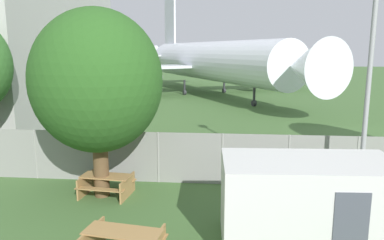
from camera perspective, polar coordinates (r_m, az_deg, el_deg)
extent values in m
cylinder|color=gray|center=(16.67, -22.73, -4.83)|extent=(0.07, 0.07, 2.05)
cylinder|color=gray|center=(15.65, -14.43, -5.30)|extent=(0.07, 0.07, 2.05)
cylinder|color=gray|center=(15.00, -5.18, -5.70)|extent=(0.07, 0.07, 2.05)
cylinder|color=gray|center=(14.76, 4.63, -5.96)|extent=(0.07, 0.07, 2.05)
cylinder|color=gray|center=(14.96, 14.48, -6.05)|extent=(0.07, 0.07, 2.05)
cylinder|color=gray|center=(15.58, 23.81, -5.96)|extent=(0.07, 0.07, 2.05)
cube|color=gray|center=(14.76, 4.63, -5.96)|extent=(56.00, 0.01, 2.05)
cylinder|color=white|center=(43.72, 2.80, 8.98)|extent=(17.76, 27.83, 4.39)
cone|color=white|center=(29.52, 17.32, 7.71)|extent=(5.95, 5.95, 4.39)
cone|color=white|center=(59.83, -4.57, 9.40)|extent=(6.08, 6.70, 3.95)
cube|color=white|center=(49.43, 11.33, 8.21)|extent=(13.77, 8.42, 0.30)
cylinder|color=#939399|center=(48.73, 9.08, 6.91)|extent=(3.61, 4.41, 1.98)
cube|color=white|center=(42.11, -9.02, 7.90)|extent=(13.03, 11.10, 0.30)
cylinder|color=#939399|center=(43.08, -6.54, 6.50)|extent=(3.61, 4.41, 1.98)
cube|color=white|center=(56.35, -3.37, 14.92)|extent=(2.09, 3.59, 6.58)
cube|color=white|center=(55.99, -3.23, 9.78)|extent=(10.16, 7.68, 0.20)
cylinder|color=#2D2D33|center=(35.66, 9.45, 3.50)|extent=(0.24, 0.24, 1.78)
cylinder|color=#2D2D33|center=(35.74, 9.42, 2.53)|extent=(0.53, 0.64, 0.56)
cylinder|color=#2D2D33|center=(46.41, 4.91, 5.23)|extent=(0.24, 0.24, 1.78)
cylinder|color=#2D2D33|center=(46.47, 4.90, 4.48)|extent=(0.53, 0.64, 0.56)
cylinder|color=#2D2D33|center=(44.19, -1.15, 5.00)|extent=(0.24, 0.24, 1.78)
cylinder|color=#2D2D33|center=(44.25, -1.15, 4.21)|extent=(0.53, 0.64, 0.56)
cube|color=silver|center=(10.83, 17.29, -11.88)|extent=(4.75, 2.65, 2.35)
cube|color=#4C515B|center=(10.05, 23.02, -15.21)|extent=(0.84, 0.07, 1.90)
cube|color=#A37A47|center=(14.04, -12.94, -8.31)|extent=(1.87, 0.94, 0.04)
cube|color=#A37A47|center=(14.62, -11.99, -8.75)|extent=(1.82, 0.47, 0.04)
cube|color=#A37A47|center=(13.67, -13.85, -10.23)|extent=(1.82, 0.47, 0.04)
cube|color=#A37A47|center=(13.87, -9.80, -10.06)|extent=(0.21, 1.40, 0.74)
cube|color=#A37A47|center=(14.50, -15.80, -9.39)|extent=(0.21, 1.40, 0.74)
cube|color=#A37A47|center=(9.96, -10.52, -16.39)|extent=(2.06, 1.05, 0.04)
cube|color=#A37A47|center=(10.55, -9.15, -16.55)|extent=(1.98, 0.58, 0.04)
cylinder|color=brown|center=(13.95, -13.69, -6.80)|extent=(0.54, 0.54, 2.26)
ellipsoid|color=#28561E|center=(13.37, -14.26, 5.78)|extent=(4.53, 4.53, 4.98)
cylinder|color=#99999E|center=(13.41, 25.39, 5.92)|extent=(0.16, 0.16, 8.74)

